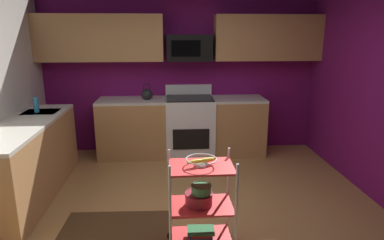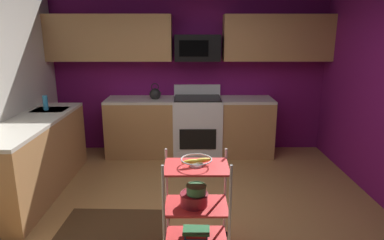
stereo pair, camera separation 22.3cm
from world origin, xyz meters
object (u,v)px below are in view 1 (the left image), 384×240
Objects in this scene: mixing_bowl_small at (201,189)px; oven_range at (190,125)px; rolling_cart at (201,205)px; fruit_bowl at (201,161)px; dish_soap_bottle at (36,105)px; microwave at (189,48)px; kettle at (147,94)px; mixing_bowl_large at (199,199)px; book_stack at (201,233)px.

oven_range is at bearing 88.48° from mixing_bowl_small.
fruit_bowl is at bearing 97.13° from rolling_cart.
microwave is at bearing 23.58° from dish_soap_bottle.
rolling_cart is 0.42m from fruit_bowl.
microwave is 2.65× the size of kettle.
mixing_bowl_small reaches higher than mixing_bowl_large.
fruit_bowl is at bearing 84.61° from mixing_bowl_small.
dish_soap_bottle reaches higher than oven_range.
fruit_bowl is (-0.07, -2.55, 0.40)m from oven_range.
kettle is at bearing 103.23° from book_stack.
rolling_cart is (-0.07, -2.66, -1.25)m from microwave.
kettle reaches higher than book_stack.
rolling_cart is 3.63× the size of mixing_bowl_large.
oven_range is at bearing 0.33° from kettle.
mixing_bowl_small is 2.66m from kettle.
kettle is (-0.60, 2.55, 0.12)m from fruit_bowl.
dish_soap_bottle is at bearing 138.61° from book_stack.
rolling_cart is 4.57× the size of dish_soap_bottle.
rolling_cart is 0.07m from mixing_bowl_large.
book_stack is 2.79m from dish_soap_bottle.
microwave is at bearing 88.58° from rolling_cart.
mixing_bowl_large is at bearing 180.00° from rolling_cart.
mixing_bowl_small is at bearing -95.39° from rolling_cart.
microwave is 2.78× the size of mixing_bowl_large.
microwave is at bearing 88.58° from fruit_bowl.
microwave is at bearing 88.14° from mixing_bowl_large.
fruit_bowl is 2.66m from dish_soap_bottle.
mixing_bowl_small is (-0.07, -2.57, 0.14)m from oven_range.
oven_range is 2.27m from dish_soap_bottle.
oven_range is 0.84m from kettle.
kettle reaches higher than rolling_cart.
microwave reaches higher than dish_soap_bottle.
rolling_cart is 3.66× the size of book_stack.
kettle is at bearing -179.67° from oven_range.
oven_range is at bearing -89.74° from microwave.
mixing_bowl_large is at bearing -91.94° from oven_range.
rolling_cart reaches higher than mixing_bowl_large.
mixing_bowl_small is at bearing -95.39° from fruit_bowl.
kettle reaches higher than mixing_bowl_large.
fruit_bowl is at bearing -76.77° from kettle.
mixing_bowl_large is 1.26× the size of dish_soap_bottle.
oven_range reaches higher than rolling_cart.
mixing_bowl_small is at bearing -41.67° from dish_soap_bottle.
mixing_bowl_large is at bearing -180.00° from fruit_bowl.
dish_soap_bottle reaches higher than mixing_bowl_large.
kettle is (-0.60, 2.55, 0.82)m from book_stack.
microwave is 2.93m from rolling_cart.
oven_range is 4.04× the size of fruit_bowl.
mixing_bowl_large is 2.69m from dish_soap_bottle.
mixing_bowl_small is (-0.07, -2.67, -1.08)m from microwave.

